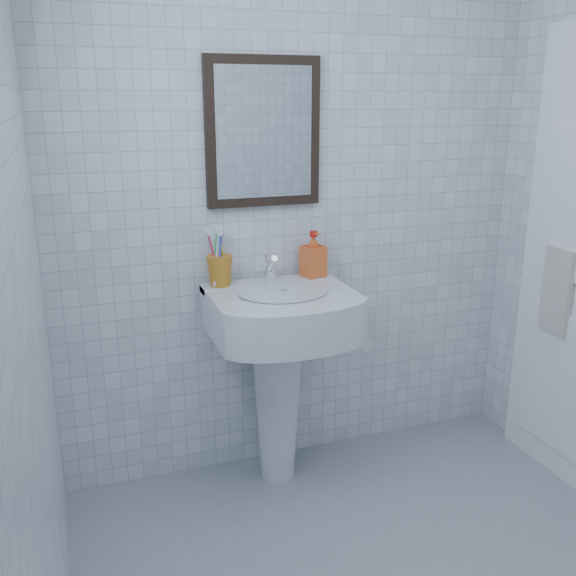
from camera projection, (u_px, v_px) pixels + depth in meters
name	position (u px, v px, depth m)	size (l,w,h in m)	color
wall_back	(298.00, 201.00, 2.86)	(2.20, 0.02, 2.50)	white
wall_left	(24.00, 305.00, 1.42)	(0.02, 2.40, 2.50)	white
washbasin	(279.00, 354.00, 2.79)	(0.60, 0.44, 0.92)	silver
faucet	(271.00, 271.00, 2.79)	(0.05, 0.11, 0.13)	white
toothbrush_cup	(220.00, 271.00, 2.73)	(0.11, 0.11, 0.13)	#C1741C
soap_dispenser	(313.00, 254.00, 2.87)	(0.09, 0.09, 0.20)	red
wall_mirror	(263.00, 132.00, 2.70)	(0.50, 0.04, 0.62)	black
towel_ring	(566.00, 251.00, 2.80)	(0.18, 0.18, 0.01)	white
hand_towel	(557.00, 290.00, 2.84)	(0.03, 0.16, 0.38)	beige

